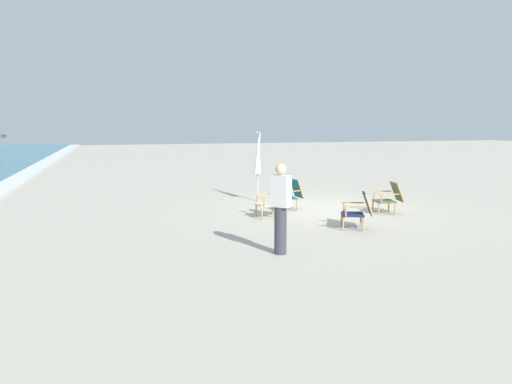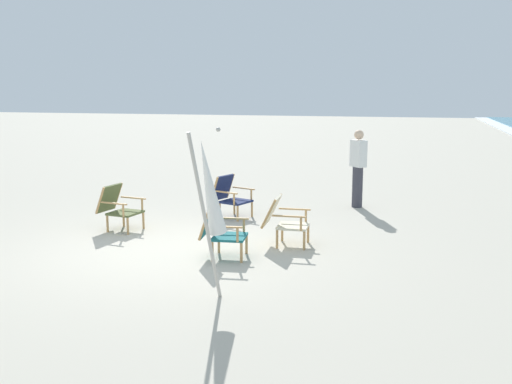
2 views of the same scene
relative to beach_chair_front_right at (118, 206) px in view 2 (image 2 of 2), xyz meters
The scene contains 7 objects.
ground_plane 1.72m from the beach_chair_front_right, 50.97° to the left, with size 80.00×80.00×0.00m, color #B7AF9E.
beach_chair_front_right is the anchor object (origin of this frame).
beach_chair_mid_center 2.21m from the beach_chair_front_right, 132.17° to the left, with size 0.78×0.84×0.82m.
beach_chair_back_right 2.59m from the beach_chair_front_right, 61.55° to the left, with size 0.64×0.72×0.82m.
beach_chair_back_left 3.07m from the beach_chair_front_right, 84.05° to the left, with size 0.61×0.74×0.80m.
umbrella_furled_white 4.13m from the beach_chair_front_right, 42.00° to the left, with size 0.59×0.41×2.08m.
person_near_chairs 5.03m from the beach_chair_front_right, 127.12° to the left, with size 0.39×0.37×1.63m.
Camera 2 is at (8.49, 3.55, 2.57)m, focal length 42.00 mm.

